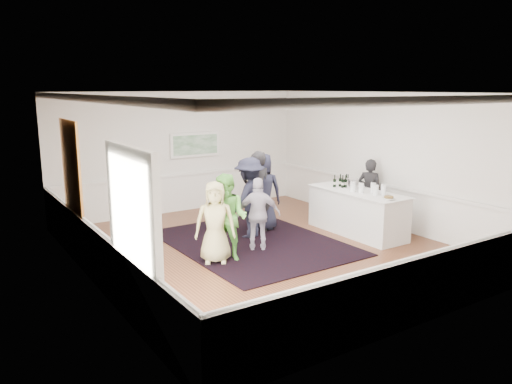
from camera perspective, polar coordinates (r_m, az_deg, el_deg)
floor at (r=10.45m, az=1.01°, el=-6.52°), size 8.00×8.00×0.00m
ceiling at (r=9.91m, az=1.07°, el=11.32°), size 7.00×8.00×0.02m
wall_left at (r=8.62m, az=-18.58°, el=-0.10°), size 0.02×8.00×3.20m
wall_right at (r=12.35m, az=14.62°, el=3.59°), size 0.02×8.00×3.20m
wall_back at (r=13.52m, az=-8.57°, el=4.53°), size 7.00×0.02×3.20m
wall_front at (r=7.18m, az=19.30°, el=-2.47°), size 7.00×0.02×3.20m
wainscoting at (r=10.30m, az=1.02°, el=-3.88°), size 7.00×8.00×1.00m
mirror at (r=9.84m, az=-20.34°, el=2.39°), size 0.05×1.25×1.85m
doorway at (r=6.91m, az=-13.95°, el=-4.27°), size 0.10×1.78×2.56m
landscape_painting at (r=13.62m, az=-6.96°, el=5.39°), size 1.44×0.06×0.66m
area_rug at (r=10.83m, az=-0.26°, el=-5.78°), size 3.25×4.24×0.02m
serving_table at (r=11.64m, az=11.47°, el=-2.26°), size 0.93×2.46×1.00m
bartender at (r=12.39m, az=12.84°, el=0.00°), size 0.61×0.70×1.62m
guest_tan at (r=9.49m, az=-4.69°, el=-3.47°), size 0.92×0.81×1.58m
guest_green at (r=9.60m, az=-3.28°, el=-2.93°), size 1.00×1.04×1.69m
guest_lilac at (r=10.18m, az=0.30°, el=-2.57°), size 0.95×0.78×1.51m
guest_dark_a at (r=11.01m, az=-0.74°, el=-0.68°), size 1.32×1.02×1.81m
guest_dark_b at (r=11.39m, az=0.12°, el=-0.02°), size 0.76×0.57×1.90m
guest_navy at (r=11.61m, az=0.73°, el=0.02°), size 1.05×0.88×1.83m
wine_bottles at (r=11.90m, az=9.91°, el=1.32°), size 0.40×0.24×0.31m
juice_pitchers at (r=11.27m, az=12.82°, el=0.42°), size 0.47×0.70×0.24m
ice_bucket at (r=11.69m, az=10.92°, el=0.89°), size 0.26×0.26×0.25m
nut_bowl at (r=10.75m, az=14.93°, el=-0.68°), size 0.25×0.25×0.08m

